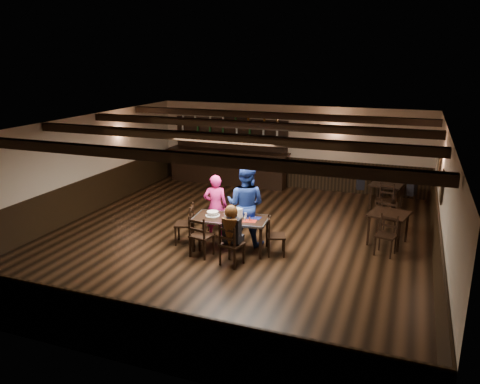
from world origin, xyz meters
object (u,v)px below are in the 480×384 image
(woman_pink, at_px, (216,206))
(cake, at_px, (213,214))
(bar_counter, at_px, (229,162))
(dining_table, at_px, (231,221))
(man_blue, at_px, (246,205))
(chair_near_left, at_px, (199,233))
(chair_near_right, at_px, (230,242))

(woman_pink, height_order, cake, woman_pink)
(bar_counter, bearing_deg, dining_table, -67.58)
(woman_pink, xyz_separation_m, bar_counter, (-1.59, 4.78, -0.05))
(woman_pink, distance_m, cake, 0.61)
(woman_pink, distance_m, man_blue, 0.83)
(woman_pink, relative_size, man_blue, 0.82)
(chair_near_left, distance_m, woman_pink, 1.24)
(chair_near_right, height_order, man_blue, man_blue)
(chair_near_right, height_order, woman_pink, woman_pink)
(bar_counter, bearing_deg, cake, -71.72)
(chair_near_left, bearing_deg, bar_counter, 106.16)
(dining_table, xyz_separation_m, woman_pink, (-0.62, 0.57, 0.10))
(chair_near_right, distance_m, bar_counter, 6.68)
(chair_near_left, relative_size, woman_pink, 0.61)
(man_blue, bearing_deg, bar_counter, -63.36)
(man_blue, bearing_deg, dining_table, 68.03)
(chair_near_left, xyz_separation_m, cake, (0.03, 0.64, 0.25))
(cake, bearing_deg, bar_counter, 108.28)
(dining_table, xyz_separation_m, cake, (-0.44, -0.01, 0.12))
(chair_near_left, xyz_separation_m, bar_counter, (-1.74, 5.99, 0.18))
(man_blue, bearing_deg, woman_pink, -7.85)
(chair_near_right, distance_m, woman_pink, 1.69)
(man_blue, height_order, bar_counter, bar_counter)
(woman_pink, bearing_deg, bar_counter, -91.23)
(dining_table, xyz_separation_m, chair_near_right, (0.31, -0.83, -0.14))
(cake, height_order, bar_counter, bar_counter)
(dining_table, height_order, woman_pink, woman_pink)
(chair_near_right, xyz_separation_m, man_blue, (-0.12, 1.28, 0.41))
(chair_near_left, relative_size, cake, 2.88)
(chair_near_left, distance_m, man_blue, 1.34)
(woman_pink, height_order, bar_counter, bar_counter)
(chair_near_left, bearing_deg, chair_near_right, -13.57)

